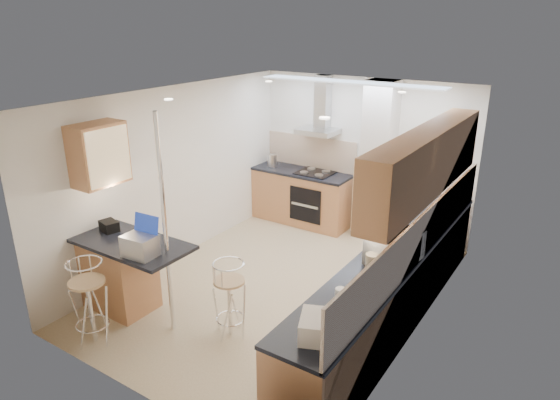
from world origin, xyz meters
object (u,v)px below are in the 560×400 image
Objects in this scene: microwave at (394,248)px; bread_bin at (317,327)px; bar_stool_end at (230,299)px; laptop at (140,246)px; bar_stool_near at (90,302)px.

microwave reaches higher than bread_bin.
bar_stool_end is (-1.48, -0.95, -0.63)m from microwave.
bar_stool_end is at bearing 132.60° from microwave.
bread_bin is (-0.03, -1.60, -0.07)m from microwave.
microwave is at bearing 26.80° from laptop.
bread_bin is (1.45, -0.65, 0.56)m from bar_stool_end.
microwave reaches higher than bar_stool_end.
bar_stool_end is 1.69m from bread_bin.
laptop is 0.99× the size of bread_bin.
bar_stool_near is at bearing 162.77° from bread_bin.
laptop is at bearing 131.15° from microwave.
laptop is at bearing 151.87° from bread_bin.
bar_stool_near is 2.81× the size of bread_bin.
bread_bin is at bearing -171.03° from microwave.
bar_stool_near is at bearing 135.21° from microwave.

